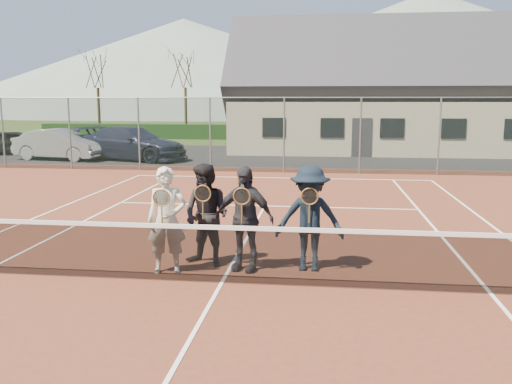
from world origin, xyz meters
The scene contains 21 objects.
ground centered at (0.00, 20.00, 0.00)m, with size 220.00×220.00×0.00m, color #2D4217.
court_surface centered at (0.00, 0.00, 0.01)m, with size 30.00×30.00×0.02m, color #562819.
tarmac_carpark centered at (-4.00, 20.00, 0.01)m, with size 40.00×12.00×0.01m, color black.
hedge_row centered at (0.00, 32.00, 0.55)m, with size 40.00×1.20×1.10m, color black.
hill_west centered at (-25.00, 95.00, 9.00)m, with size 110.00×110.00×18.00m, color slate.
hill_centre centered at (20.00, 95.00, 11.00)m, with size 120.00×120.00×22.00m, color #5A6C60.
car_a centered at (-14.95, 19.25, 0.65)m, with size 1.55×3.84×1.31m, color black.
car_b centered at (-11.22, 16.97, 0.75)m, with size 1.59×4.56×1.50m, color #9B9FA3.
car_c centered at (-7.66, 17.30, 0.81)m, with size 2.27×5.59×1.62m, color #1B1F36.
court_markings centered at (0.00, 0.00, 0.02)m, with size 11.03×23.83×0.01m.
tennis_net centered at (0.00, 0.00, 0.54)m, with size 11.68×0.08×1.10m.
perimeter_fence centered at (0.00, 13.50, 1.52)m, with size 30.07×0.07×3.02m.
clubhouse centered at (4.00, 24.00, 3.99)m, with size 15.60×8.20×7.70m.
tree_a centered at (-16.00, 33.00, 5.79)m, with size 3.20×3.20×7.77m.
tree_b centered at (-9.00, 33.00, 5.79)m, with size 3.20×3.20×7.77m.
tree_c centered at (2.00, 33.00, 5.79)m, with size 3.20×3.20×7.77m.
tree_d centered at (12.00, 33.00, 5.79)m, with size 3.20×3.20×7.77m.
player_a centered at (-1.01, 0.44, 0.92)m, with size 0.73×0.56×1.80m.
player_b centered at (-0.43, 0.92, 0.92)m, with size 1.07×0.97×1.80m.
player_c centered at (0.26, 0.74, 0.92)m, with size 1.13×0.69×1.80m.
player_d centered at (1.36, 0.87, 0.92)m, with size 1.17×0.69×1.80m.
Camera 1 is at (1.56, -8.13, 2.90)m, focal length 38.00 mm.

